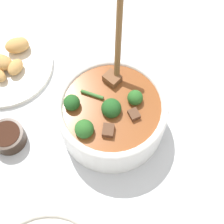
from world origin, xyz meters
The scene contains 4 objects.
ground_plane centered at (0.00, 0.00, 0.00)m, with size 4.00×4.00×0.00m, color silver.
stew_bowl centered at (0.00, 0.00, 0.05)m, with size 0.25×0.23×0.27m.
condiment_bowl centered at (-0.07, 0.22, 0.02)m, with size 0.07×0.07×0.04m.
food_plate centered at (0.12, 0.27, 0.01)m, with size 0.23×0.23×0.05m.
Camera 1 is at (-0.29, -0.04, 0.63)m, focal length 50.00 mm.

